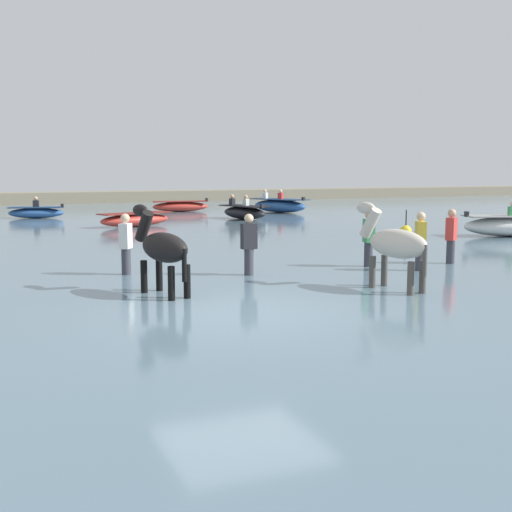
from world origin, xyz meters
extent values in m
plane|color=#84755B|center=(0.00, 0.00, 0.00)|extent=(120.00, 120.00, 0.00)
cube|color=slate|center=(0.00, 10.00, 0.16)|extent=(90.00, 90.00, 0.31)
ellipsoid|color=beige|center=(3.42, 0.71, 1.19)|extent=(0.76, 1.43, 0.54)
cylinder|color=#45423C|center=(3.16, 1.13, 0.46)|extent=(0.13, 0.13, 0.92)
cylinder|color=#45423C|center=(3.47, 1.21, 0.46)|extent=(0.13, 0.13, 0.92)
cylinder|color=#45423C|center=(3.37, 0.21, 0.46)|extent=(0.13, 0.13, 0.92)
cylinder|color=#45423C|center=(3.69, 0.28, 0.46)|extent=(0.13, 0.13, 0.92)
cylinder|color=beige|center=(3.26, 1.40, 1.54)|extent=(0.32, 0.54, 0.62)
ellipsoid|color=beige|center=(3.23, 1.53, 1.82)|extent=(0.29, 0.50, 0.23)
cylinder|color=#45423C|center=(3.57, 0.08, 0.94)|extent=(0.09, 0.09, 0.58)
ellipsoid|color=black|center=(-0.73, 1.90, 1.18)|extent=(0.82, 1.42, 0.54)
cylinder|color=black|center=(-1.01, 2.30, 0.46)|extent=(0.13, 0.13, 0.91)
cylinder|color=black|center=(-0.70, 2.39, 0.46)|extent=(0.13, 0.13, 0.91)
cylinder|color=black|center=(-0.75, 1.40, 0.46)|extent=(0.13, 0.13, 0.91)
cylinder|color=black|center=(-0.44, 1.49, 0.46)|extent=(0.13, 0.13, 0.91)
cylinder|color=black|center=(-0.93, 2.58, 1.52)|extent=(0.34, 0.54, 0.62)
ellipsoid|color=black|center=(-0.96, 2.70, 1.81)|extent=(0.32, 0.50, 0.23)
cylinder|color=black|center=(-0.54, 1.28, 0.94)|extent=(0.09, 0.09, 0.58)
ellipsoid|color=#BC382D|center=(1.95, 16.35, 0.56)|extent=(3.16, 1.83, 0.50)
cube|color=maroon|center=(1.95, 16.35, 0.84)|extent=(3.03, 1.76, 0.04)
ellipsoid|color=#28518E|center=(10.71, 21.75, 0.64)|extent=(2.46, 3.50, 0.66)
cube|color=navy|center=(10.71, 21.75, 1.00)|extent=(2.36, 3.36, 0.04)
cube|color=black|center=(11.37, 20.31, 1.07)|extent=(0.20, 0.18, 0.18)
cube|color=white|center=(10.24, 22.55, 1.17)|extent=(0.27, 0.31, 0.30)
sphere|color=beige|center=(10.24, 22.55, 1.41)|extent=(0.18, 0.18, 0.18)
cube|color=red|center=(10.79, 21.79, 1.17)|extent=(0.27, 0.31, 0.30)
sphere|color=beige|center=(10.79, 21.79, 1.41)|extent=(0.18, 0.18, 0.18)
ellipsoid|color=black|center=(7.33, 18.20, 0.60)|extent=(1.70, 2.93, 0.57)
cube|color=black|center=(7.33, 18.20, 0.90)|extent=(1.63, 2.81, 0.04)
cube|color=black|center=(7.66, 16.92, 0.97)|extent=(0.19, 0.16, 0.18)
cube|color=#232328|center=(7.02, 18.92, 1.07)|extent=(0.24, 0.30, 0.30)
sphere|color=tan|center=(7.02, 18.92, 1.31)|extent=(0.18, 0.18, 0.18)
cube|color=white|center=(7.41, 18.23, 1.07)|extent=(0.24, 0.30, 0.30)
sphere|color=tan|center=(7.41, 18.23, 1.31)|extent=(0.18, 0.18, 0.18)
ellipsoid|color=silver|center=(12.80, 7.65, 0.64)|extent=(3.44, 2.25, 0.66)
cube|color=gray|center=(12.80, 7.65, 1.00)|extent=(3.30, 2.16, 0.04)
cube|color=black|center=(11.35, 8.19, 1.07)|extent=(0.17, 0.19, 0.18)
cube|color=#388E51|center=(12.79, 7.62, 1.17)|extent=(0.31, 0.26, 0.30)
ellipsoid|color=#28518E|center=(-1.28, 22.46, 0.55)|extent=(2.61, 1.49, 0.47)
cube|color=navy|center=(-1.28, 22.46, 0.81)|extent=(2.51, 1.43, 0.04)
cube|color=black|center=(-0.14, 22.14, 0.88)|extent=(0.16, 0.19, 0.18)
cube|color=#232328|center=(-1.26, 22.53, 0.98)|extent=(0.30, 0.24, 0.30)
sphere|color=tan|center=(-1.26, 22.53, 1.22)|extent=(0.18, 0.18, 0.18)
ellipsoid|color=#BC382D|center=(6.17, 24.43, 0.57)|extent=(3.04, 1.31, 0.52)
cube|color=maroon|center=(6.17, 24.43, 0.85)|extent=(2.92, 1.25, 0.04)
cube|color=black|center=(7.57, 24.25, 0.92)|extent=(0.14, 0.17, 0.18)
cylinder|color=#383842|center=(-0.87, 4.54, 0.44)|extent=(0.20, 0.20, 0.88)
cube|color=white|center=(-0.87, 4.54, 1.15)|extent=(0.34, 0.38, 0.54)
sphere|color=beige|center=(-0.87, 4.54, 1.53)|extent=(0.20, 0.20, 0.20)
cylinder|color=#383842|center=(4.59, 3.55, 0.44)|extent=(0.20, 0.20, 0.88)
cube|color=#388E51|center=(4.59, 3.55, 1.15)|extent=(0.26, 0.35, 0.54)
sphere|color=tan|center=(4.59, 3.55, 1.53)|extent=(0.20, 0.20, 0.20)
cylinder|color=#383842|center=(6.68, 3.20, 0.44)|extent=(0.20, 0.20, 0.88)
cube|color=red|center=(6.68, 3.20, 1.15)|extent=(0.38, 0.35, 0.54)
sphere|color=tan|center=(6.68, 3.20, 1.53)|extent=(0.20, 0.20, 0.20)
cylinder|color=#383842|center=(1.54, 3.45, 0.44)|extent=(0.20, 0.20, 0.88)
cube|color=#232328|center=(1.54, 3.45, 1.15)|extent=(0.32, 0.20, 0.54)
sphere|color=beige|center=(1.54, 3.45, 1.53)|extent=(0.20, 0.20, 0.20)
cylinder|color=#383842|center=(5.31, 2.55, 0.44)|extent=(0.20, 0.20, 0.88)
cube|color=gold|center=(5.31, 2.55, 1.15)|extent=(0.31, 0.37, 0.54)
sphere|color=beige|center=(5.31, 2.55, 1.53)|extent=(0.20, 0.20, 0.20)
sphere|color=yellow|center=(9.39, 8.82, 0.51)|extent=(0.39, 0.39, 0.39)
cylinder|color=black|center=(9.39, 8.82, 0.96)|extent=(0.04, 0.04, 0.51)
cube|color=gray|center=(0.00, 35.46, 0.53)|extent=(80.00, 2.40, 1.05)
camera|label=1|loc=(-3.79, -9.64, 2.59)|focal=46.76mm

